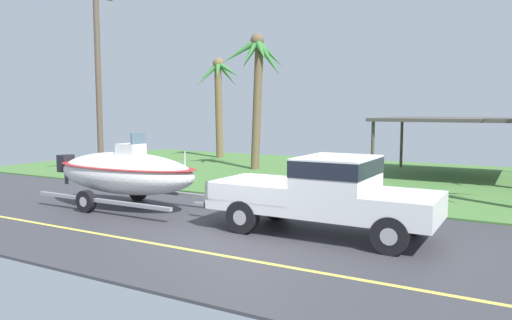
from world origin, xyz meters
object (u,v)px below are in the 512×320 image
Objects in this scene: utility_pole at (98,78)px; pickup_truck_towing at (336,192)px; carport_awning at (461,120)px; boat_on_trailer at (125,173)px; palm_tree_near_left at (257,70)px; palm_tree_near_right at (219,87)px.

pickup_truck_towing is at bearing -18.09° from utility_pole.
boat_on_trailer is at bearing -124.14° from carport_awning.
palm_tree_near_right is (-4.77, 3.72, -0.56)m from palm_tree_near_left.
boat_on_trailer is 15.51m from palm_tree_near_right.
palm_tree_near_right reaches higher than boat_on_trailer.
carport_awning is 1.00× the size of palm_tree_near_left.
carport_awning reaches higher than boat_on_trailer.
palm_tree_near_left reaches higher than pickup_truck_towing.
utility_pole reaches higher than boat_on_trailer.
utility_pole is (-4.08, -6.32, -0.60)m from palm_tree_near_left.
utility_pole is at bearing -86.07° from palm_tree_near_right.
palm_tree_near_right is at bearing 142.01° from palm_tree_near_left.
palm_tree_near_right is 0.74× the size of utility_pole.
palm_tree_near_right is 10.07m from utility_pole.
utility_pole reaches higher than palm_tree_near_right.
carport_awning reaches higher than pickup_truck_towing.
palm_tree_near_right is at bearing 132.22° from pickup_truck_towing.
carport_awning is 15.55m from utility_pole.
palm_tree_near_left reaches higher than boat_on_trailer.
carport_awning is (8.03, 11.84, 1.44)m from boat_on_trailer.
palm_tree_near_left is 0.81× the size of utility_pole.
palm_tree_near_right is at bearing 93.93° from utility_pole.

